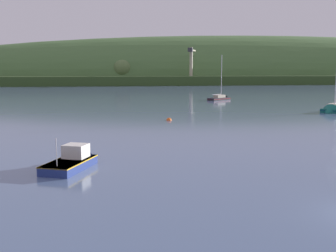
% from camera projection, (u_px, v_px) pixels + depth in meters
% --- Properties ---
extents(far_shoreline_hill, '(591.17, 120.64, 51.55)m').
position_uv_depth(far_shoreline_hill, '(261.00, 81.00, 238.48)').
color(far_shoreline_hill, '#314A21').
rests_on(far_shoreline_hill, ground).
extents(dockside_crane, '(5.94, 13.25, 16.74)m').
position_uv_depth(dockside_crane, '(191.00, 67.00, 187.88)').
color(dockside_crane, '#4C4C51').
rests_on(dockside_crane, ground).
extents(sailboat_near_mooring, '(7.73, 7.47, 13.12)m').
position_uv_depth(sailboat_near_mooring, '(334.00, 111.00, 68.68)').
color(sailboat_near_mooring, '#0F564C').
rests_on(sailboat_near_mooring, ground).
extents(sailboat_midwater_white, '(6.59, 5.71, 11.17)m').
position_uv_depth(sailboat_midwater_white, '(221.00, 99.00, 95.39)').
color(sailboat_midwater_white, '#232328').
rests_on(sailboat_midwater_white, ground).
extents(fishing_boat_moored, '(3.79, 5.60, 3.31)m').
position_uv_depth(fishing_boat_moored, '(73.00, 163.00, 29.84)').
color(fishing_boat_moored, navy).
rests_on(fishing_boat_moored, ground).
extents(mooring_buoy_midchannel, '(0.73, 0.73, 0.81)m').
position_uv_depth(mooring_buoy_midchannel, '(169.00, 120.00, 57.38)').
color(mooring_buoy_midchannel, '#EA5B19').
rests_on(mooring_buoy_midchannel, ground).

